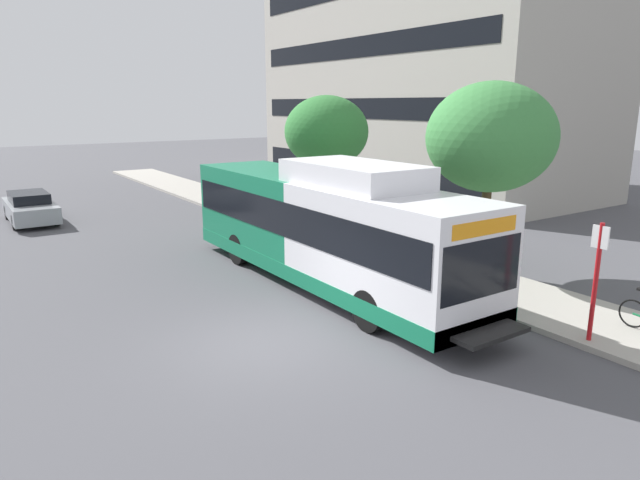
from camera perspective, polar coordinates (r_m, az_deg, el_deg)
ground_plane at (r=19.64m, az=-16.87°, el=-2.13°), size 120.00×120.00×0.00m
sidewalk_curb at (r=21.01m, az=3.34°, el=-0.34°), size 3.00×56.00×0.14m
transit_bus at (r=16.14m, az=0.39°, el=1.35°), size 2.58×12.25×3.65m
bus_stop_sign_pole at (r=13.28m, az=26.18°, el=-3.05°), size 0.10×0.36×2.60m
street_tree_near_stop at (r=17.54m, az=16.89°, el=9.88°), size 3.79×3.79×5.65m
street_tree_mid_block at (r=23.29m, az=0.66°, el=10.86°), size 3.41×3.41×5.33m
parked_car_far_lane at (r=28.05m, az=-27.26°, el=2.94°), size 1.80×4.50×1.33m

